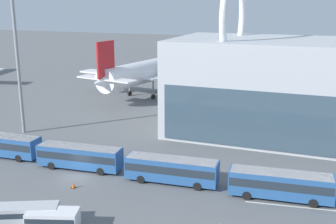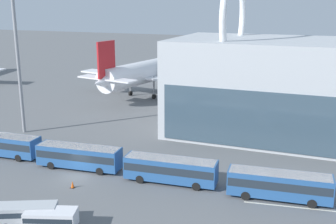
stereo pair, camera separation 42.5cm
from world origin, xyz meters
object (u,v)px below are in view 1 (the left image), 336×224
shuttle_bus_2 (172,168)px  shuttle_bus_3 (280,183)px  shuttle_bus_0 (2,144)px  traffic_cone_0 (74,185)px  shuttle_bus_1 (80,156)px  floodlight_mast (14,21)px  service_van_foreground (28,213)px  service_van_crossing (53,219)px  airliner_at_gate_far (143,72)px

shuttle_bus_2 → shuttle_bus_3: same height
shuttle_bus_0 → traffic_cone_0: (15.18, -5.46, -1.41)m
shuttle_bus_1 → floodlight_mast: size_ratio=0.43×
shuttle_bus_1 → traffic_cone_0: 6.09m
shuttle_bus_2 → traffic_cone_0: bearing=-155.9°
shuttle_bus_3 → traffic_cone_0: shuttle_bus_3 is taller
service_van_foreground → service_van_crossing: service_van_foreground is taller
shuttle_bus_1 → shuttle_bus_0: bearing=174.6°
service_van_foreground → floodlight_mast: bearing=105.1°
shuttle_bus_0 → shuttle_bus_1: size_ratio=1.00×
shuttle_bus_1 → shuttle_bus_3: size_ratio=1.00×
airliner_at_gate_far → shuttle_bus_1: 43.72m
airliner_at_gate_far → shuttle_bus_3: bearing=-129.3°
floodlight_mast → shuttle_bus_0: bearing=-65.2°
airliner_at_gate_far → floodlight_mast: floodlight_mast is taller
airliner_at_gate_far → shuttle_bus_2: airliner_at_gate_far is taller
shuttle_bus_1 → airliner_at_gate_far: bearing=98.1°
shuttle_bus_0 → shuttle_bus_1: same height
service_van_crossing → shuttle_bus_2: bearing=46.3°
shuttle_bus_3 → service_van_foreground: 26.67m
shuttle_bus_1 → shuttle_bus_2: bearing=-4.2°
airliner_at_gate_far → service_van_foreground: 58.22m
service_van_foreground → shuttle_bus_3: bearing=8.4°
airliner_at_gate_far → traffic_cone_0: bearing=-154.8°
shuttle_bus_0 → service_van_crossing: (18.65, -14.18, -0.60)m
service_van_crossing → floodlight_mast: floodlight_mast is taller
shuttle_bus_2 → floodlight_mast: (-30.05, 10.02, 16.40)m
service_van_foreground → service_van_crossing: 2.87m
airliner_at_gate_far → shuttle_bus_3: (35.30, -41.93, -3.77)m
airliner_at_gate_far → service_van_foreground: size_ratio=5.57×
shuttle_bus_0 → service_van_crossing: shuttle_bus_0 is taller
shuttle_bus_0 → shuttle_bus_2: bearing=-3.3°
shuttle_bus_3 → traffic_cone_0: (-22.88, -5.84, -1.41)m
service_van_crossing → traffic_cone_0: bearing=93.2°
airliner_at_gate_far → service_van_foreground: bearing=-156.4°
shuttle_bus_0 → service_van_foreground: size_ratio=1.83×
service_van_foreground → floodlight_mast: 36.07m
floodlight_mast → service_van_crossing: bearing=-46.2°
shuttle_bus_2 → shuttle_bus_3: (12.69, 0.29, 0.00)m
service_van_foreground → shuttle_bus_2: bearing=31.3°
shuttle_bus_1 → traffic_cone_0: size_ratio=13.89×
shuttle_bus_1 → shuttle_bus_3: same height
shuttle_bus_3 → floodlight_mast: bearing=161.6°
shuttle_bus_0 → shuttle_bus_2: 25.37m
floodlight_mast → airliner_at_gate_far: bearing=77.0°
shuttle_bus_2 → airliner_at_gate_far: bearing=113.7°
shuttle_bus_1 → shuttle_bus_3: (25.37, 0.47, 0.00)m
airliner_at_gate_far → service_van_foreground: airliner_at_gate_far is taller
shuttle_bus_1 → service_van_foreground: shuttle_bus_1 is taller
airliner_at_gate_far → floodlight_mast: size_ratio=1.30×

